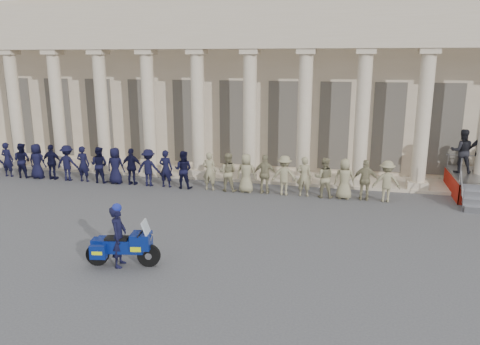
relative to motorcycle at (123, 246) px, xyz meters
name	(u,v)px	position (x,y,z in m)	size (l,w,h in m)	color
ground	(161,237)	(0.15, 2.36, -0.60)	(90.00, 90.00, 0.00)	#464648
building	(253,81)	(0.15, 17.11, 3.92)	(40.00, 12.50, 9.00)	#C6B294
officer_rank	(163,168)	(-2.25, 8.30, 0.27)	(21.23, 0.67, 1.76)	black
motorcycle	(123,246)	(0.00, 0.00, 0.00)	(2.17, 1.02, 1.40)	black
rider	(118,235)	(-0.12, -0.02, 0.33)	(0.54, 0.73, 1.90)	black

